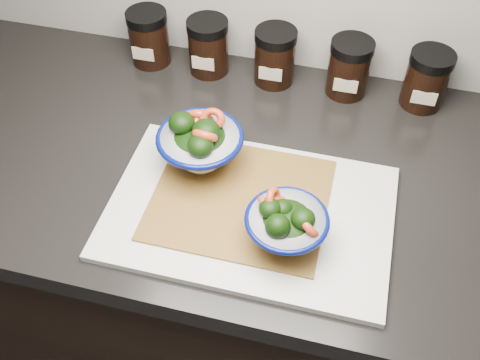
% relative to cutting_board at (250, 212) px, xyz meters
% --- Properties ---
extents(cabinet, '(3.43, 0.58, 0.86)m').
position_rel_cutting_board_xyz_m(cabinet, '(0.04, 0.11, -0.48)').
color(cabinet, black).
rests_on(cabinet, ground).
extents(countertop, '(3.50, 0.60, 0.04)m').
position_rel_cutting_board_xyz_m(countertop, '(0.04, 0.11, -0.03)').
color(countertop, black).
rests_on(countertop, cabinet).
extents(cutting_board, '(0.45, 0.30, 0.01)m').
position_rel_cutting_board_xyz_m(cutting_board, '(0.00, 0.00, 0.00)').
color(cutting_board, silver).
rests_on(cutting_board, countertop).
extents(bamboo_mat, '(0.28, 0.24, 0.00)m').
position_rel_cutting_board_xyz_m(bamboo_mat, '(-0.02, 0.02, 0.01)').
color(bamboo_mat, olive).
rests_on(bamboo_mat, cutting_board).
extents(bowl_left, '(0.14, 0.14, 0.11)m').
position_rel_cutting_board_xyz_m(bowl_left, '(-0.10, 0.07, 0.06)').
color(bowl_left, white).
rests_on(bowl_left, bamboo_mat).
extents(bowl_right, '(0.12, 0.12, 0.10)m').
position_rel_cutting_board_xyz_m(bowl_right, '(0.07, -0.05, 0.05)').
color(bowl_right, white).
rests_on(bowl_right, bamboo_mat).
extents(spice_jar_a, '(0.08, 0.08, 0.11)m').
position_rel_cutting_board_xyz_m(spice_jar_a, '(-0.30, 0.35, 0.05)').
color(spice_jar_a, black).
rests_on(spice_jar_a, countertop).
extents(spice_jar_b, '(0.08, 0.08, 0.11)m').
position_rel_cutting_board_xyz_m(spice_jar_b, '(-0.17, 0.35, 0.05)').
color(spice_jar_b, black).
rests_on(spice_jar_b, countertop).
extents(spice_jar_c, '(0.08, 0.08, 0.11)m').
position_rel_cutting_board_xyz_m(spice_jar_c, '(-0.04, 0.35, 0.05)').
color(spice_jar_c, black).
rests_on(spice_jar_c, countertop).
extents(spice_jar_d, '(0.08, 0.08, 0.11)m').
position_rel_cutting_board_xyz_m(spice_jar_d, '(0.11, 0.35, 0.05)').
color(spice_jar_d, black).
rests_on(spice_jar_d, countertop).
extents(spice_jar_e, '(0.08, 0.08, 0.11)m').
position_rel_cutting_board_xyz_m(spice_jar_e, '(0.25, 0.35, 0.05)').
color(spice_jar_e, black).
rests_on(spice_jar_e, countertop).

